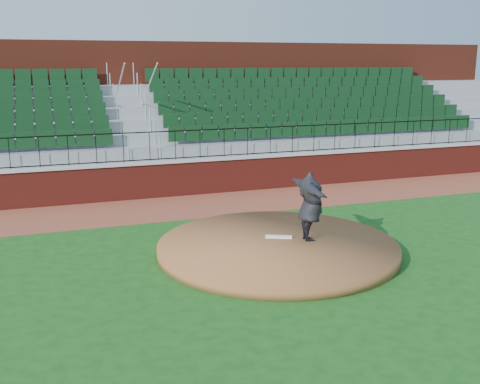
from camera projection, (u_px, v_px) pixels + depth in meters
The scene contains 10 objects.
ground at pixel (261, 257), 13.72m from camera, with size 90.00×90.00×0.00m, color #164A15.
warning_track at pixel (201, 205), 18.68m from camera, with size 34.00×3.20×0.01m, color brown.
field_wall at pixel (188, 178), 20.01m from camera, with size 34.00×0.35×1.20m, color maroon.
wall_cap at pixel (188, 160), 19.86m from camera, with size 34.00×0.45×0.10m, color #B7B7B7.
wall_railing at pixel (188, 145), 19.74m from camera, with size 34.00×0.05×1.00m, color black, non-canonical shape.
seating_stands at pixel (170, 123), 22.12m from camera, with size 34.00×5.10×4.60m, color gray, non-canonical shape.
concourse_wall at pixel (156, 106), 24.59m from camera, with size 34.00×0.50×5.50m, color maroon.
pitchers_mound at pixel (277, 247), 14.04m from camera, with size 5.99×5.99×0.25m, color brown.
pitching_rubber at pixel (279, 237), 14.40m from camera, with size 0.68×0.17×0.05m, color white.
pitcher at pixel (310, 206), 14.01m from camera, with size 2.16×0.59×1.76m, color black.
Camera 1 is at (-4.82, -12.09, 4.66)m, focal length 42.07 mm.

